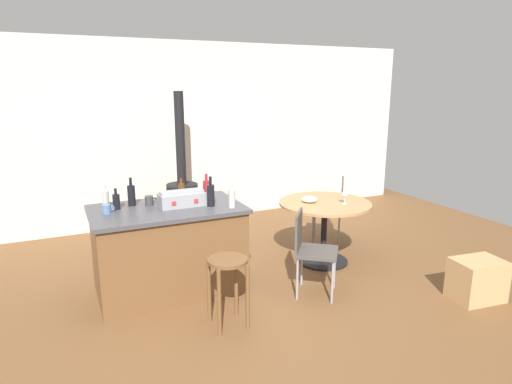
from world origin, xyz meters
name	(u,v)px	position (x,y,z in m)	size (l,w,h in m)	color
ground_plane	(260,297)	(0.00, 0.00, 0.00)	(8.80, 8.80, 0.00)	brown
back_wall	(178,134)	(0.00, 2.88, 1.35)	(8.00, 0.10, 2.70)	beige
kitchen_island	(169,249)	(-0.77, 0.54, 0.45)	(1.48, 0.89, 0.89)	brown
wooden_stool	(228,276)	(-0.47, -0.34, 0.46)	(0.35, 0.35, 0.62)	brown
dining_table	(324,216)	(1.08, 0.51, 0.57)	(1.07, 1.07, 0.74)	black
folding_chair_near	(333,204)	(1.59, 1.08, 0.52)	(0.56, 0.56, 0.88)	#47423D
folding_chair_far	(310,247)	(0.50, -0.12, 0.50)	(0.56, 0.56, 0.85)	#47423D
wood_stove	(183,199)	(-0.14, 2.25, 0.50)	(0.44, 0.45, 1.99)	black
toolbox	(182,199)	(-0.61, 0.53, 0.96)	(0.45, 0.23, 0.16)	gray
bottle_0	(207,189)	(-0.29, 0.73, 0.99)	(0.08, 0.08, 0.26)	maroon
bottle_1	(232,198)	(-0.18, 0.27, 0.99)	(0.07, 0.07, 0.25)	#B7B2AD
bottle_2	(106,198)	(-1.31, 0.82, 0.98)	(0.07, 0.07, 0.23)	#B7B2AD
bottle_3	(116,201)	(-1.22, 0.68, 0.97)	(0.07, 0.07, 0.21)	black
bottle_4	(211,195)	(-0.35, 0.40, 1.01)	(0.08, 0.08, 0.30)	black
bottle_5	(131,195)	(-1.07, 0.75, 1.00)	(0.08, 0.08, 0.29)	black
bottle_6	(182,190)	(-0.53, 0.84, 0.97)	(0.06, 0.06, 0.22)	#603314
cup_0	(107,209)	(-1.33, 0.57, 0.93)	(0.12, 0.08, 0.08)	#4C7099
cup_1	(149,200)	(-0.91, 0.69, 0.94)	(0.12, 0.08, 0.10)	#383838
wine_glass	(345,195)	(1.24, 0.36, 0.85)	(0.07, 0.07, 0.14)	silver
serving_bowl	(309,199)	(0.91, 0.59, 0.78)	(0.18, 0.18, 0.07)	white
cardboard_box	(477,280)	(1.92, -0.93, 0.20)	(0.48, 0.34, 0.41)	tan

